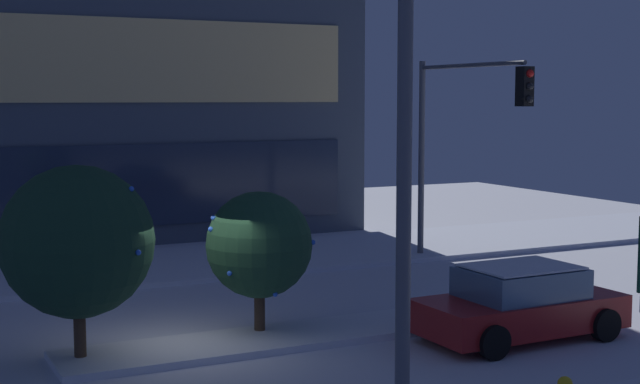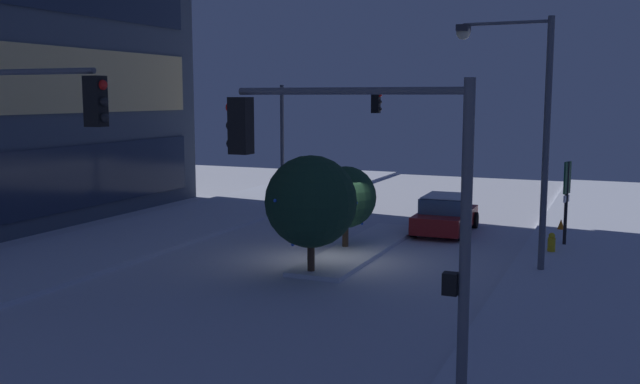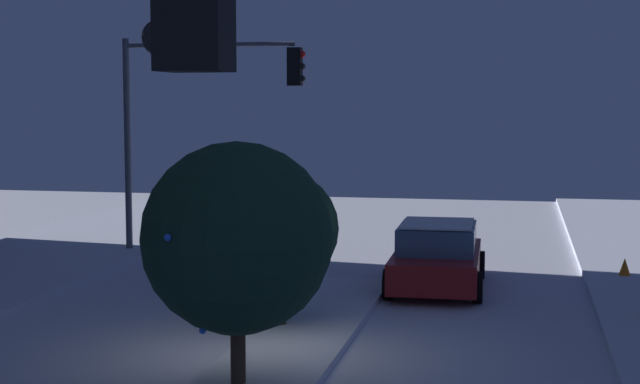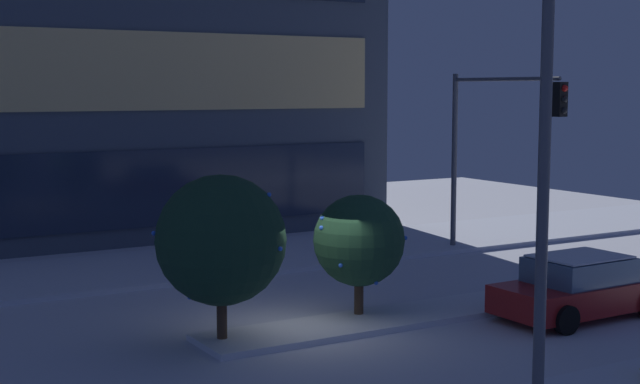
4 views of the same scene
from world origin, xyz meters
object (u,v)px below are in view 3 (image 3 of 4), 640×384
Objects in this scene: decorated_tree_median at (237,238)px; traffic_light_corner_far_right at (199,102)px; construction_cone at (625,270)px; car_near at (437,257)px; decorated_tree_right_of_median at (280,229)px; street_lamp_arched at (628,50)px.

traffic_light_corner_far_right is at bearing 21.64° from decorated_tree_median.
traffic_light_corner_far_right is at bearing 82.23° from construction_cone.
traffic_light_corner_far_right is 12.57m from decorated_tree_median.
decorated_tree_right_of_median is at bearing 150.74° from car_near.
decorated_tree_right_of_median is 5.40× the size of construction_cone.
decorated_tree_right_of_median is (0.68, 5.89, -3.13)m from street_lamp_arched.
construction_cone is at bearing -68.58° from car_near.
decorated_tree_median is 3.69m from decorated_tree_right_of_median.
car_near is 0.57× the size of street_lamp_arched.
car_near is at bearing 112.69° from construction_cone.
decorated_tree_median is 12.07m from construction_cone.
traffic_light_corner_far_right is 0.77× the size of street_lamp_arched.
decorated_tree_right_of_median is at bearing -4.13° from street_lamp_arched.
decorated_tree_median is 1.23× the size of decorated_tree_right_of_median.
car_near is 8.70m from decorated_tree_median.
street_lamp_arched reaches higher than car_near.
construction_cone is at bearing -94.04° from street_lamp_arched.
street_lamp_arched is 2.11× the size of decorated_tree_median.
decorated_tree_median reaches higher than decorated_tree_right_of_median.
street_lamp_arched is 8.55m from construction_cone.
construction_cone is (-1.50, -10.97, -3.90)m from traffic_light_corner_far_right.
traffic_light_corner_far_right is at bearing 62.85° from car_near.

